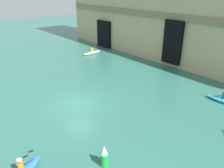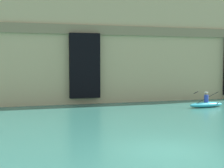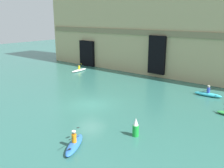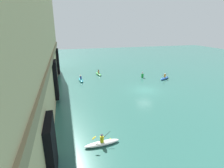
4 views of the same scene
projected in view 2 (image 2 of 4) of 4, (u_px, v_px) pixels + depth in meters
ground_plane at (167, 151)px, 12.41m from camera, size 120.00×120.00×0.00m
cliff_bluff at (79, 9)px, 29.05m from camera, size 45.13×8.07×16.99m
kayak_cyan at (206, 104)px, 24.10m from camera, size 2.96×0.85×1.28m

